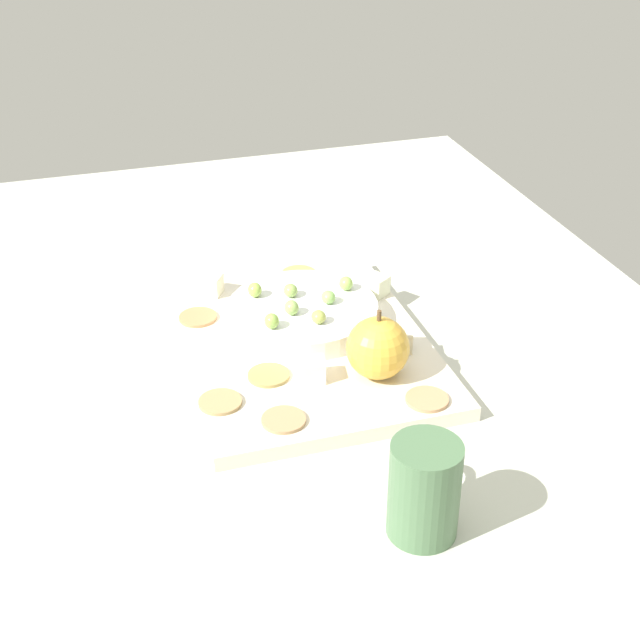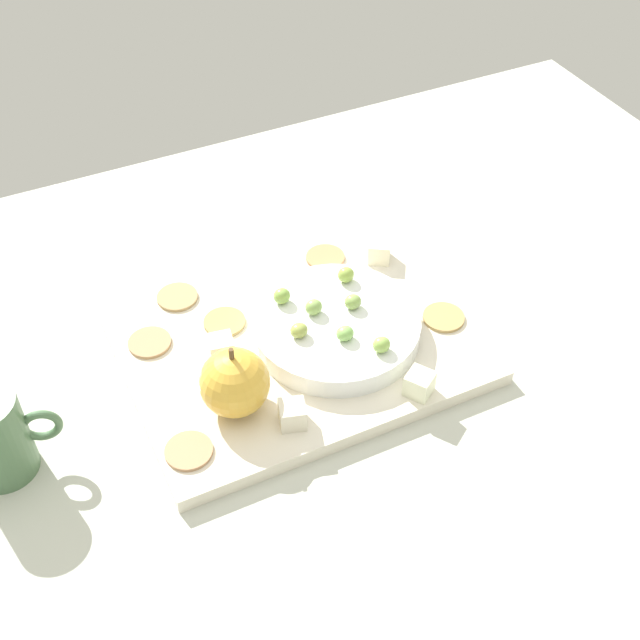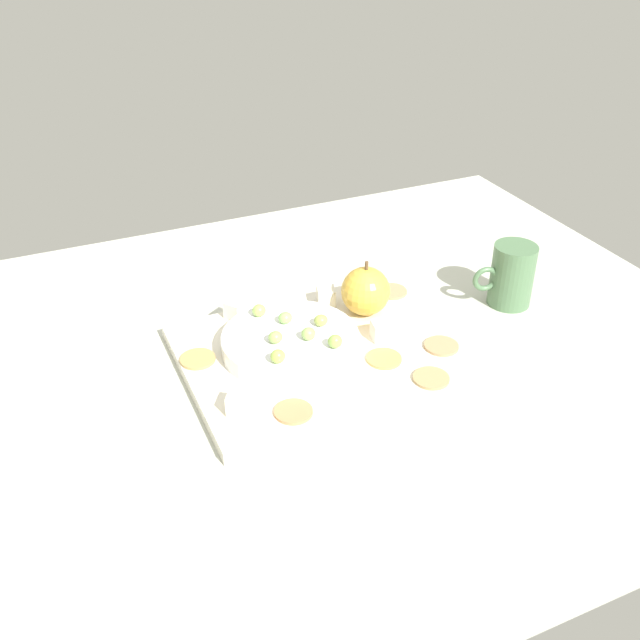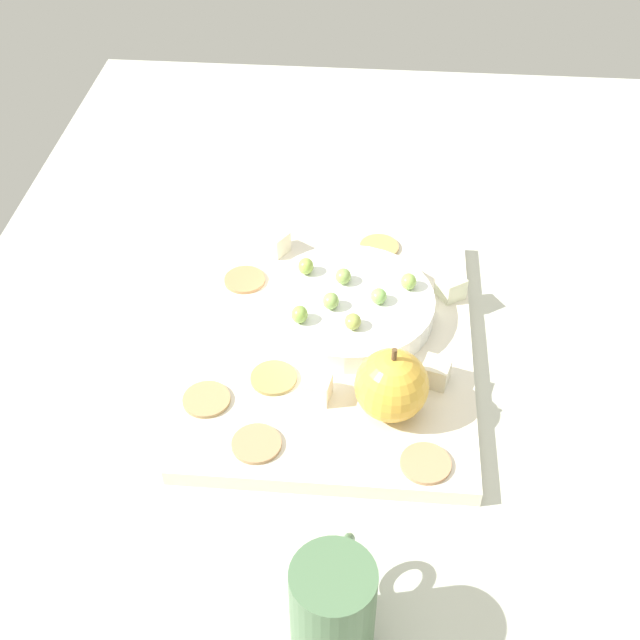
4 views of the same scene
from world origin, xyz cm
name	(u,v)px [view 1 (image 1 of 4)]	position (x,y,z in cm)	size (l,w,h in cm)	color
table	(314,349)	(0.00, 0.00, 2.39)	(125.73, 91.81, 4.77)	#B8BBAC
platter	(302,347)	(-4.15, 2.69, 5.66)	(37.11, 28.79, 1.78)	silver
serving_dish	(304,315)	(-0.33, 1.40, 7.79)	(18.34, 18.34, 2.48)	white
apple_whole	(378,348)	(-13.52, -3.29, 10.08)	(7.06, 7.06, 7.06)	gold
apple_stem	(379,316)	(-13.52, -3.29, 14.21)	(0.50, 0.50, 1.20)	brown
cheese_cube_0	(313,370)	(-12.41, 3.83, 7.84)	(2.58, 2.58, 2.58)	silver
cheese_cube_1	(211,285)	(10.40, 10.72, 7.84)	(2.58, 2.58, 2.58)	#F9EFC7
cheese_cube_2	(401,340)	(-9.34, -7.73, 7.84)	(2.58, 2.58, 2.58)	silver
cheese_cube_3	(377,286)	(3.98, -9.65, 7.84)	(2.58, 2.58, 2.58)	#F0F4CD
cracker_0	(284,420)	(-18.85, 8.94, 6.75)	(4.68, 4.68, 0.40)	tan
cracker_1	(427,399)	(-19.83, -6.69, 6.75)	(4.68, 4.68, 0.40)	tan
cracker_2	(269,375)	(-10.38, 8.39, 6.75)	(4.68, 4.68, 0.40)	tan
cracker_3	(198,317)	(4.60, 13.59, 6.75)	(4.68, 4.68, 0.40)	tan
cracker_4	(220,402)	(-13.80, 14.58, 6.75)	(4.68, 4.68, 0.40)	tan
cracker_5	(299,274)	(12.01, -1.51, 6.75)	(4.68, 4.68, 0.40)	tan
grape_0	(291,290)	(2.42, 2.25, 9.85)	(1.91, 1.72, 1.64)	#8CAE56
grape_1	(255,290)	(3.72, 6.47, 9.93)	(1.91, 1.72, 1.81)	#98B94B
grape_2	(346,283)	(2.10, -4.82, 9.89)	(1.91, 1.72, 1.72)	#95BF56
grape_3	(292,308)	(-1.80, 3.30, 9.90)	(1.91, 1.72, 1.74)	#8DB35A
grape_4	(328,297)	(-0.53, -1.68, 9.82)	(1.91, 1.72, 1.59)	#88C05E
grape_5	(319,317)	(-4.68, 0.82, 9.80)	(1.91, 1.72, 1.55)	#9CAC4F
grape_6	(272,321)	(-4.20, 6.36, 9.93)	(1.91, 1.72, 1.81)	#8AB34D
cup	(424,489)	(-36.03, 0.60, 9.59)	(9.61, 6.47, 9.63)	#4B6E49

